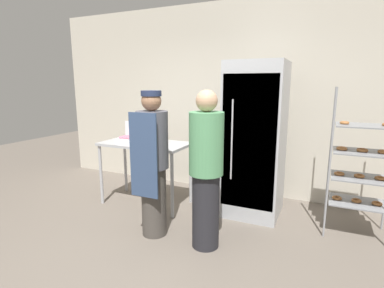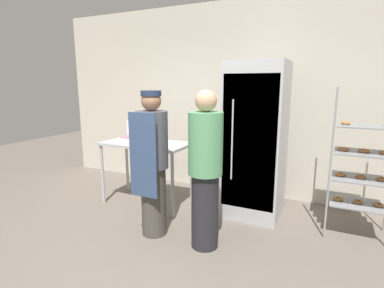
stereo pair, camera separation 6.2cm
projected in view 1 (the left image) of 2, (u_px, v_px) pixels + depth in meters
ground_plane at (158, 260)px, 2.96m from camera, size 14.00×14.00×0.00m
back_wall at (231, 100)px, 4.71m from camera, size 6.40×0.12×2.93m
refrigerator at (255, 140)px, 3.88m from camera, size 0.71×0.75×1.99m
baking_rack at (361, 165)px, 3.35m from camera, size 0.65×0.50×1.68m
prep_counter at (145, 150)px, 4.24m from camera, size 1.24×0.65×0.90m
donut_box at (128, 138)px, 4.31m from camera, size 0.26×0.24×0.28m
blender_pitcher at (157, 134)px, 4.21m from camera, size 0.15×0.15×0.27m
person_baker at (153, 163)px, 3.32m from camera, size 0.35×0.37×1.64m
person_customer at (206, 170)px, 3.06m from camera, size 0.35×0.35×1.66m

